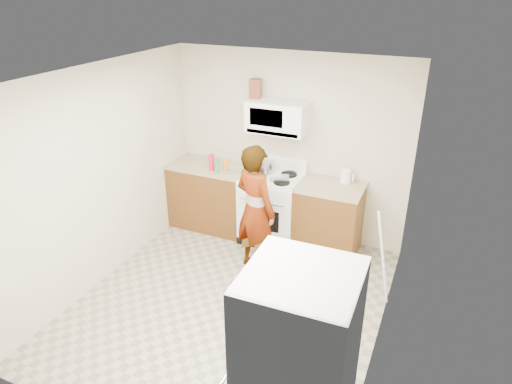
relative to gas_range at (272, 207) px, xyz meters
The scene contains 20 objects.
floor 1.56m from the gas_range, 86.14° to the right, with size 3.60×3.60×0.00m, color gray.
back_wall 0.83m from the gas_range, 72.00° to the left, with size 3.20×0.02×2.50m, color beige.
right_wall 2.37m from the gas_range, 41.25° to the right, with size 0.02×3.60×2.50m, color beige.
cabinet_left 0.94m from the gas_range, behind, with size 1.12×0.62×0.90m, color brown.
counter_left 1.03m from the gas_range, behind, with size 1.14×0.64×0.04m, color #9A8D68.
cabinet_right 0.78m from the gas_range, ahead, with size 0.80×0.62×0.90m, color brown.
counter_right 0.89m from the gas_range, ahead, with size 0.82×0.64×0.04m, color #9A8D68.
gas_range is the anchor object (origin of this frame).
microwave 1.22m from the gas_range, 90.00° to the left, with size 0.76×0.38×0.40m, color white.
person 0.82m from the gas_range, 84.12° to the right, with size 0.59×0.39×1.62m, color tan.
fridge 3.28m from the gas_range, 65.34° to the right, with size 0.70×0.70×1.70m, color silver.
kettle 1.08m from the gas_range, 11.48° to the left, with size 0.14×0.14×0.16m, color white.
jug 1.58m from the gas_range, 151.75° to the left, with size 0.14×0.14×0.24m, color #5F2916.
saucepan 0.57m from the gas_range, 146.93° to the left, with size 0.24×0.24×0.13m, color #B6B6BA.
tray 0.49m from the gas_range, 30.78° to the right, with size 0.25×0.16×0.05m, color white.
bottle_spray 1.01m from the gas_range, behind, with size 0.07×0.07×0.24m, color red.
bottle_hot_sauce 0.85m from the gas_range, behind, with size 0.05×0.05×0.16m, color orange.
bottle_green_cap 0.92m from the gas_range, 166.20° to the right, with size 0.05×0.05×0.17m, color #198D3C.
pot_lid 0.76m from the gas_range, behind, with size 0.27×0.27×0.01m, color white.
broom 1.82m from the gas_range, 27.67° to the right, with size 0.03×0.03×1.17m, color white.
Camera 1 is at (1.91, -3.64, 3.30)m, focal length 32.00 mm.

